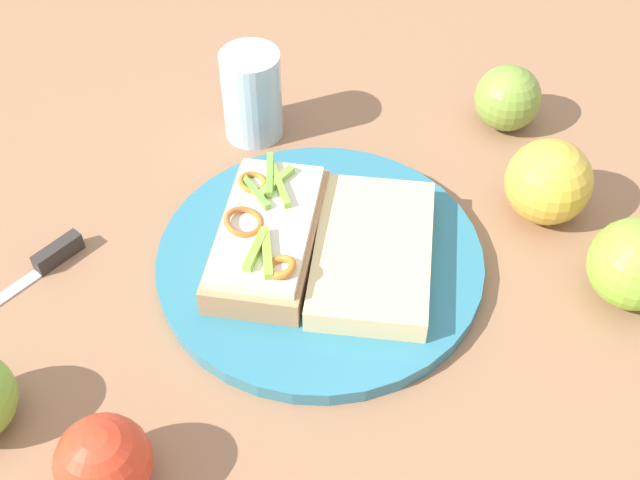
# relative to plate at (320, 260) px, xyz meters

# --- Properties ---
(ground_plane) EXTENTS (2.00, 2.00, 0.00)m
(ground_plane) POSITION_rel_plate_xyz_m (0.00, 0.00, -0.01)
(ground_plane) COLOR #956849
(ground_plane) RESTS_ON ground
(plate) EXTENTS (0.30, 0.30, 0.01)m
(plate) POSITION_rel_plate_xyz_m (0.00, 0.00, 0.00)
(plate) COLOR teal
(plate) RESTS_ON ground_plane
(sandwich) EXTENTS (0.18, 0.18, 0.05)m
(sandwich) POSITION_rel_plate_xyz_m (-0.03, 0.03, 0.03)
(sandwich) COLOR tan
(sandwich) RESTS_ON plate
(bread_slice_side) EXTENTS (0.19, 0.19, 0.02)m
(bread_slice_side) POSITION_rel_plate_xyz_m (0.03, -0.03, 0.02)
(bread_slice_side) COLOR beige
(bread_slice_side) RESTS_ON plate
(apple_0) EXTENTS (0.09, 0.09, 0.08)m
(apple_0) POSITION_rel_plate_xyz_m (0.21, -0.07, 0.03)
(apple_0) COLOR gold
(apple_0) RESTS_ON ground_plane
(apple_2) EXTENTS (0.10, 0.10, 0.08)m
(apple_2) POSITION_rel_plate_xyz_m (0.20, -0.19, 0.03)
(apple_2) COLOR #88BE37
(apple_2) RESTS_ON ground_plane
(apple_3) EXTENTS (0.09, 0.09, 0.07)m
(apple_3) POSITION_rel_plate_xyz_m (0.28, 0.05, 0.03)
(apple_3) COLOR olive
(apple_3) RESTS_ON ground_plane
(apple_4) EXTENTS (0.09, 0.09, 0.07)m
(apple_4) POSITION_rel_plate_xyz_m (-0.25, -0.08, 0.03)
(apple_4) COLOR red
(apple_4) RESTS_ON ground_plane
(drinking_glass) EXTENTS (0.06, 0.06, 0.10)m
(drinking_glass) POSITION_rel_plate_xyz_m (0.06, 0.19, 0.04)
(drinking_glass) COLOR silver
(drinking_glass) RESTS_ON ground_plane
(knife) EXTENTS (0.11, 0.04, 0.02)m
(knife) POSITION_rel_plate_xyz_m (-0.20, 0.15, 0.00)
(knife) COLOR silver
(knife) RESTS_ON ground_plane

